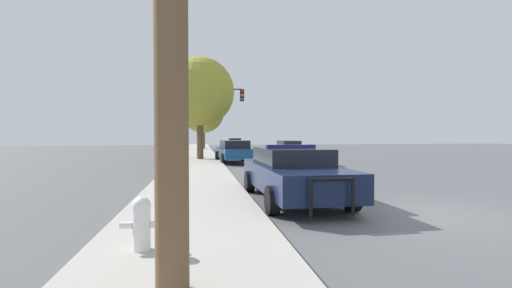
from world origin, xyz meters
name	(u,v)px	position (x,y,z in m)	size (l,w,h in m)	color
ground_plane	(429,216)	(0.00, 0.00, 0.00)	(110.00, 110.00, 0.00)	#565659
sidewalk_left	(191,222)	(-5.10, 0.00, 0.07)	(3.00, 110.00, 0.13)	#ADA89E
police_car	(293,172)	(-2.46, 2.22, 0.75)	(2.19, 5.15, 1.49)	#141E3D
fire_hydrant	(142,222)	(-5.75, -1.70, 0.53)	(0.59, 0.26, 0.76)	white
traffic_light	(210,107)	(-4.14, 19.22, 3.88)	(4.34, 0.35, 5.26)	#424247
car_background_midblock	(234,151)	(-2.79, 14.83, 0.75)	(2.24, 4.70, 1.42)	navy
car_background_oncoming	(289,148)	(2.32, 20.53, 0.71)	(1.97, 4.59, 1.29)	#B7B7BC
car_background_distant	(235,143)	(-0.30, 39.15, 0.71)	(2.16, 4.07, 1.33)	navy
tree_sidewalk_mid	(200,92)	(-4.91, 16.93, 4.69)	(4.68, 4.68, 6.92)	brown
tree_sidewalk_far	(203,112)	(-4.53, 35.08, 4.53)	(5.06, 5.06, 6.94)	brown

